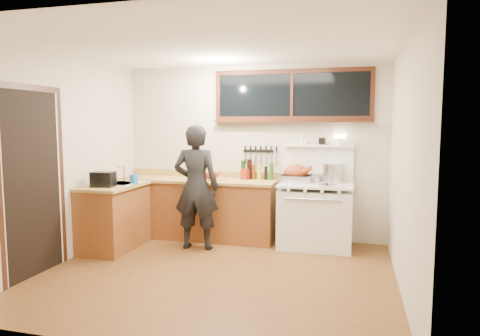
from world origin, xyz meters
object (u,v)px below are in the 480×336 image
(vintage_stove, at_px, (316,214))
(roast_turkey, at_px, (296,175))
(man, at_px, (196,187))
(cutting_board, at_px, (211,176))

(vintage_stove, relative_size, roast_turkey, 3.18)
(man, xyz_separation_m, cutting_board, (0.06, 0.48, 0.09))
(roast_turkey, bearing_deg, vintage_stove, -17.16)
(vintage_stove, xyz_separation_m, cutting_board, (-1.53, -0.02, 0.49))
(vintage_stove, distance_m, roast_turkey, 0.62)
(man, xyz_separation_m, roast_turkey, (1.30, 0.59, 0.14))
(vintage_stove, bearing_deg, man, -162.45)
(man, bearing_deg, vintage_stove, 17.55)
(roast_turkey, bearing_deg, cutting_board, -174.84)
(vintage_stove, relative_size, cutting_board, 3.18)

